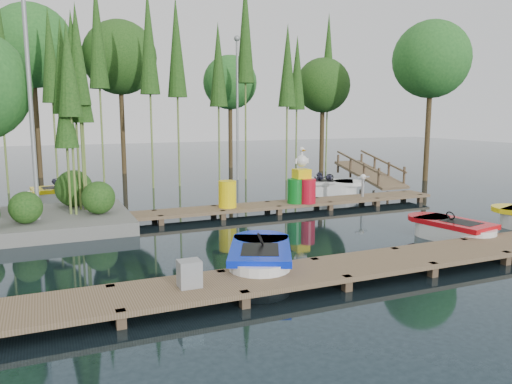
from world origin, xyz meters
name	(u,v)px	position (x,y,z in m)	size (l,w,h in m)	color
ground_plane	(247,233)	(0.00, 0.00, 0.00)	(90.00, 90.00, 0.00)	#1C2C34
near_dock	(330,270)	(0.00, -4.50, 0.23)	(18.00, 1.50, 0.50)	brown
far_dock	(246,208)	(1.00, 2.50, 0.23)	(15.00, 1.20, 0.50)	brown
island	(2,122)	(-6.30, 3.29, 3.18)	(6.20, 4.20, 6.75)	slate
tree_screen	(114,52)	(-2.04, 10.60, 6.12)	(34.42, 18.53, 10.31)	#44341D
lamp_island	(29,83)	(-5.50, 2.50, 4.26)	(0.30, 0.30, 7.25)	gray
lamp_rear	(237,96)	(4.00, 11.00, 4.26)	(0.30, 0.30, 7.25)	gray
ramp	(370,173)	(9.00, 6.50, 0.59)	(1.50, 3.94, 1.49)	brown
boat_blue	(260,260)	(-1.09, -3.43, 0.27)	(2.33, 3.08, 0.95)	white
boat_red	(452,231)	(4.88, -2.90, 0.25)	(1.63, 2.71, 0.85)	white
boat_yellow_far	(65,195)	(-4.56, 7.43, 0.31)	(3.04, 1.64, 1.46)	white
boat_white_far	(327,188)	(5.74, 5.00, 0.30)	(3.10, 2.65, 1.35)	white
utility_cabinet	(189,274)	(-2.98, -4.50, 0.55)	(0.40, 0.34, 0.49)	gray
yellow_barrel	(227,194)	(0.32, 2.50, 0.75)	(0.60, 0.60, 0.90)	yellow
drum_cluster	(303,186)	(3.09, 2.35, 0.88)	(1.14, 1.04, 1.96)	#0C711D
seagull_post	(363,181)	(5.75, 2.50, 0.88)	(0.54, 0.29, 0.86)	gray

